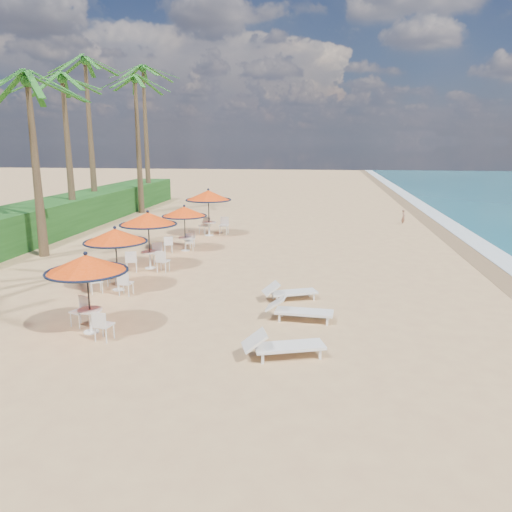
{
  "coord_description": "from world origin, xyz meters",
  "views": [
    {
      "loc": [
        1.49,
        -12.08,
        5.03
      ],
      "look_at": [
        -0.73,
        4.4,
        1.2
      ],
      "focal_mm": 35.0,
      "sensor_mm": 36.0,
      "label": 1
    }
  ],
  "objects": [
    {
      "name": "station_4",
      "position": [
        -4.62,
        14.23,
        1.97
      ],
      "size": [
        2.47,
        2.47,
        2.58
      ],
      "color": "black",
      "rests_on": "ground"
    },
    {
      "name": "person",
      "position": [
        6.49,
        19.75,
        0.46
      ],
      "size": [
        0.33,
        0.4,
        0.93
      ],
      "primitive_type": "imported",
      "rotation": [
        0.0,
        0.0,
        1.2
      ],
      "color": "#95624B",
      "rests_on": "ground"
    },
    {
      "name": "foam_strip",
      "position": [
        9.3,
        10.0,
        0.0
      ],
      "size": [
        1.2,
        140.0,
        0.04
      ],
      "primitive_type": "cube",
      "color": "white",
      "rests_on": "ground"
    },
    {
      "name": "lounger_near",
      "position": [
        0.6,
        -1.08,
        0.33
      ],
      "size": [
        2.05,
        1.19,
        0.7
      ],
      "rotation": [
        0.0,
        0.0,
        0.31
      ],
      "color": "white",
      "rests_on": "ground"
    },
    {
      "name": "scrub_hedge",
      "position": [
        -13.5,
        11.0,
        0.9
      ],
      "size": [
        3.0,
        40.0,
        1.8
      ],
      "primitive_type": "cube",
      "color": "#194716",
      "rests_on": "ground"
    },
    {
      "name": "ground",
      "position": [
        0.0,
        0.0,
        0.0
      ],
      "size": [
        160.0,
        160.0,
        0.0
      ],
      "primitive_type": "plane",
      "color": "tan",
      "rests_on": "ground"
    },
    {
      "name": "station_1",
      "position": [
        -5.49,
        3.69,
        1.65
      ],
      "size": [
        2.16,
        2.16,
        2.25
      ],
      "color": "black",
      "rests_on": "ground"
    },
    {
      "name": "lounger_far",
      "position": [
        0.46,
        3.36,
        0.3
      ],
      "size": [
        1.85,
        1.18,
        0.63
      ],
      "rotation": [
        0.0,
        0.0,
        0.38
      ],
      "color": "white",
      "rests_on": "ground"
    },
    {
      "name": "station_0",
      "position": [
        -4.6,
        -0.14,
        1.71
      ],
      "size": [
        2.15,
        2.15,
        2.24
      ],
      "color": "black",
      "rests_on": "ground"
    },
    {
      "name": "palm_4",
      "position": [
        -12.62,
        14.51,
        7.84
      ],
      "size": [
        5.0,
        5.0,
        8.61
      ],
      "color": "brown",
      "rests_on": "ground"
    },
    {
      "name": "station_2",
      "position": [
        -5.37,
        6.75,
        1.75
      ],
      "size": [
        2.29,
        2.29,
        2.39
      ],
      "color": "black",
      "rests_on": "ground"
    },
    {
      "name": "palm_5",
      "position": [
        -13.59,
        19.36,
        9.38
      ],
      "size": [
        5.0,
        5.0,
        10.25
      ],
      "color": "brown",
      "rests_on": "ground"
    },
    {
      "name": "palm_6",
      "position": [
        -11.53,
        22.39,
        8.63
      ],
      "size": [
        5.0,
        5.0,
        9.44
      ],
      "color": "brown",
      "rests_on": "ground"
    },
    {
      "name": "lounger_mid",
      "position": [
        0.85,
        1.53,
        0.32
      ],
      "size": [
        1.96,
        0.75,
        0.69
      ],
      "rotation": [
        0.0,
        0.0,
        -0.08
      ],
      "color": "white",
      "rests_on": "ground"
    },
    {
      "name": "palm_7",
      "position": [
        -12.33,
        26.3,
        9.77
      ],
      "size": [
        5.0,
        5.0,
        10.67
      ],
      "color": "brown",
      "rests_on": "ground"
    },
    {
      "name": "palm_3",
      "position": [
        -10.87,
        8.3,
        7.05
      ],
      "size": [
        5.0,
        5.0,
        7.77
      ],
      "color": "brown",
      "rests_on": "ground"
    },
    {
      "name": "wetsand_band",
      "position": [
        8.4,
        10.0,
        0.0
      ],
      "size": [
        1.4,
        140.0,
        0.02
      ],
      "primitive_type": "cube",
      "color": "olive",
      "rests_on": "ground"
    },
    {
      "name": "station_3",
      "position": [
        -4.91,
        10.26,
        1.59
      ],
      "size": [
        2.09,
        2.11,
        2.18
      ],
      "color": "black",
      "rests_on": "ground"
    }
  ]
}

